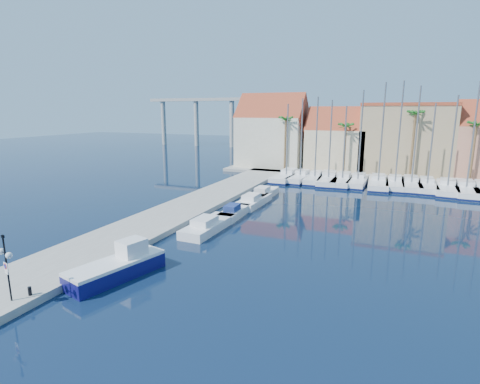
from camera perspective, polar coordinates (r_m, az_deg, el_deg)
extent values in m
plane|color=black|center=(26.23, -6.74, -12.04)|extent=(260.00, 260.00, 0.00)
cube|color=gray|center=(41.48, -8.39, -2.53)|extent=(6.00, 77.00, 0.50)
cube|color=gray|center=(69.51, 21.01, 2.78)|extent=(54.00, 16.00, 0.50)
cylinder|color=black|center=(24.24, -31.95, -9.84)|extent=(0.10, 0.10, 3.83)
cylinder|color=black|center=(24.18, -32.39, -7.77)|extent=(0.48, 0.16, 0.05)
cylinder|color=black|center=(23.75, -31.98, -8.07)|extent=(0.48, 0.16, 0.05)
sphere|color=white|center=(24.39, -32.60, -7.63)|extent=(0.34, 0.34, 0.34)
sphere|color=white|center=(23.53, -31.76, -8.21)|extent=(0.34, 0.34, 0.34)
cube|color=black|center=(23.68, -32.45, -5.74)|extent=(0.23, 0.16, 0.15)
cube|color=white|center=(24.19, -32.11, -9.66)|extent=(0.47, 0.15, 0.48)
cylinder|color=red|center=(24.17, -32.17, -9.56)|extent=(0.32, 0.09, 0.33)
cylinder|color=#1933A5|center=(24.17, -32.19, -9.57)|extent=(0.23, 0.07, 0.23)
cube|color=white|center=(24.31, -32.01, -10.39)|extent=(0.38, 0.12, 0.13)
cylinder|color=black|center=(25.00, -29.38, -13.02)|extent=(0.20, 0.20, 0.51)
cube|color=#100E54|center=(26.38, -18.30, -11.32)|extent=(3.73, 6.81, 0.97)
cube|color=white|center=(26.15, -18.39, -10.13)|extent=(3.73, 6.81, 0.22)
cube|color=white|center=(26.62, -16.16, -8.21)|extent=(1.79, 2.02, 1.19)
cube|color=white|center=(34.57, -4.80, -5.20)|extent=(2.42, 7.14, 0.80)
cube|color=white|center=(33.78, -5.41, -4.40)|extent=(1.64, 2.52, 0.60)
cube|color=white|center=(38.82, -0.91, -3.20)|extent=(1.93, 5.49, 0.80)
cube|color=navy|center=(38.15, -1.22, -2.39)|extent=(1.28, 1.94, 0.60)
cube|color=white|center=(43.65, 2.07, -1.45)|extent=(2.32, 6.88, 0.80)
cube|color=white|center=(42.87, 1.74, -0.74)|extent=(1.58, 2.42, 0.60)
cube|color=white|center=(47.72, 3.66, -0.27)|extent=(2.13, 6.50, 0.80)
cube|color=white|center=(46.97, 3.42, 0.40)|extent=(1.47, 2.28, 0.60)
cube|color=white|center=(59.86, 7.21, 2.33)|extent=(2.99, 10.33, 1.00)
cube|color=#0E1746|center=(59.91, 7.20, 2.03)|extent=(3.05, 10.40, 0.28)
cube|color=white|center=(60.69, 7.52, 3.22)|extent=(1.96, 3.13, 0.60)
cylinder|color=slate|center=(58.64, 7.21, 7.91)|extent=(0.20, 0.20, 10.75)
cube|color=white|center=(59.28, 9.27, 2.17)|extent=(2.87, 9.13, 1.00)
cube|color=#0E1746|center=(59.34, 9.26, 1.86)|extent=(2.93, 9.19, 0.28)
cube|color=white|center=(60.00, 9.55, 3.05)|extent=(1.79, 2.79, 0.60)
cylinder|color=slate|center=(58.09, 9.35, 8.20)|extent=(0.20, 0.20, 11.54)
cube|color=white|center=(58.71, 11.38, 1.99)|extent=(2.51, 8.63, 1.00)
cube|color=#0E1746|center=(58.76, 11.36, 1.68)|extent=(2.57, 8.69, 0.28)
cube|color=white|center=(59.40, 11.55, 2.88)|extent=(1.64, 2.62, 0.60)
cylinder|color=slate|center=(57.51, 11.57, 8.18)|extent=(0.20, 0.20, 11.76)
cube|color=white|center=(58.61, 13.35, 1.88)|extent=(3.66, 10.82, 1.00)
cube|color=#0E1746|center=(58.67, 13.34, 1.57)|extent=(3.72, 10.88, 0.28)
cube|color=white|center=(59.52, 13.48, 2.81)|extent=(2.20, 3.34, 0.60)
cylinder|color=slate|center=(57.33, 13.61, 7.83)|extent=(0.20, 0.20, 11.27)
cube|color=white|center=(58.10, 15.39, 1.68)|extent=(2.58, 9.84, 1.00)
cube|color=#0E1746|center=(58.16, 15.37, 1.37)|extent=(2.64, 9.90, 0.28)
cube|color=white|center=(58.92, 15.56, 2.60)|extent=(1.80, 2.96, 0.60)
cylinder|color=slate|center=(56.88, 15.65, 7.26)|extent=(0.20, 0.20, 10.42)
cube|color=white|center=(57.85, 17.54, 1.50)|extent=(2.62, 9.16, 1.00)
cube|color=#0E1746|center=(57.91, 17.52, 1.19)|extent=(2.68, 9.22, 0.28)
cube|color=white|center=(58.60, 17.70, 2.42)|extent=(1.73, 2.77, 0.60)
cylinder|color=slate|center=(56.59, 17.92, 8.20)|extent=(0.20, 0.20, 12.59)
cube|color=white|center=(57.64, 20.29, 1.27)|extent=(3.17, 10.28, 1.00)
cube|color=#0E1746|center=(57.70, 20.26, 0.96)|extent=(3.24, 10.34, 0.28)
cube|color=white|center=(58.50, 20.35, 2.22)|extent=(2.01, 3.14, 0.60)
cylinder|color=slate|center=(56.29, 20.84, 8.47)|extent=(0.20, 0.20, 13.56)
cube|color=white|center=(57.68, 22.52, 1.10)|extent=(2.49, 9.11, 1.00)
cube|color=#0E1746|center=(57.74, 22.50, 0.79)|extent=(2.55, 9.17, 0.28)
cube|color=white|center=(58.44, 22.59, 2.03)|extent=(1.69, 2.75, 0.60)
cylinder|color=slate|center=(56.38, 23.14, 8.36)|extent=(0.20, 0.20, 13.70)
cube|color=white|center=(58.16, 24.60, 1.01)|extent=(2.88, 9.86, 1.00)
cube|color=#0E1746|center=(58.22, 24.57, 0.70)|extent=(2.95, 9.92, 0.28)
cube|color=white|center=(58.98, 24.62, 1.94)|extent=(1.88, 2.99, 0.60)
cylinder|color=slate|center=(56.85, 25.26, 7.86)|extent=(0.20, 0.20, 13.02)
cube|color=white|center=(57.92, 26.57, 0.78)|extent=(2.55, 9.32, 1.00)
cube|color=#0E1746|center=(57.98, 26.54, 0.47)|extent=(2.61, 9.38, 0.28)
cube|color=white|center=(58.70, 26.58, 1.71)|extent=(1.73, 2.81, 0.60)
cylinder|color=slate|center=(56.71, 27.17, 6.51)|extent=(0.20, 0.20, 10.74)
cube|color=white|center=(57.75, 29.03, 0.50)|extent=(3.48, 10.42, 1.00)
cube|color=#0E1746|center=(57.81, 29.00, 0.19)|extent=(3.55, 10.49, 0.28)
cube|color=white|center=(58.63, 29.10, 1.44)|extent=(2.11, 3.21, 0.60)
cylinder|color=slate|center=(56.46, 29.71, 6.73)|extent=(0.20, 0.20, 11.71)
cube|color=white|center=(57.93, 31.12, 0.30)|extent=(2.99, 10.85, 1.00)
cube|color=#0E1746|center=(57.99, 31.09, -0.01)|extent=(3.05, 10.91, 0.28)
cube|color=white|center=(58.85, 31.09, 1.26)|extent=(2.02, 3.27, 0.60)
cylinder|color=slate|center=(56.56, 32.00, 7.33)|extent=(0.20, 0.20, 13.36)
cube|color=beige|center=(71.40, 4.93, 7.63)|extent=(12.00, 9.00, 9.00)
cube|color=maroon|center=(71.18, 4.99, 11.24)|extent=(12.30, 9.00, 9.00)
cube|color=#C8B58D|center=(68.75, 14.52, 6.27)|extent=(10.00, 8.00, 7.00)
cube|color=maroon|center=(68.50, 14.68, 9.18)|extent=(10.30, 8.00, 8.00)
cube|color=tan|center=(68.86, 23.88, 7.29)|extent=(14.00, 10.00, 11.00)
cube|color=maroon|center=(68.70, 24.31, 12.07)|extent=(14.20, 10.20, 0.50)
cylinder|color=brown|center=(65.47, 6.91, 7.16)|extent=(0.36, 0.36, 9.00)
sphere|color=#1C621D|center=(65.23, 7.01, 10.97)|extent=(2.60, 2.60, 2.60)
cylinder|color=brown|center=(63.50, 15.65, 6.19)|extent=(0.36, 0.36, 8.00)
sphere|color=#1C621D|center=(63.24, 15.85, 9.66)|extent=(2.60, 2.60, 2.60)
cylinder|color=brown|center=(62.94, 24.80, 6.38)|extent=(0.36, 0.36, 10.00)
sphere|color=#1C621D|center=(62.71, 25.21, 10.78)|extent=(2.60, 2.60, 2.60)
cylinder|color=brown|center=(63.76, 31.95, 5.03)|extent=(0.36, 0.36, 8.50)
sphere|color=#1C621D|center=(63.50, 32.37, 8.70)|extent=(2.60, 2.60, 2.60)
cube|color=#9E9E99|center=(114.26, -3.15, 13.92)|extent=(48.00, 2.20, 0.90)
cylinder|color=#9E9E99|center=(124.33, -11.56, 10.33)|extent=(1.40, 1.40, 14.00)
cylinder|color=#9E9E99|center=(118.00, -6.66, 10.40)|extent=(1.40, 1.40, 14.00)
cylinder|color=#9E9E99|center=(112.58, -1.24, 10.39)|extent=(1.40, 1.40, 14.00)
cylinder|color=#9E9E99|center=(108.23, 4.66, 10.28)|extent=(1.40, 1.40, 14.00)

